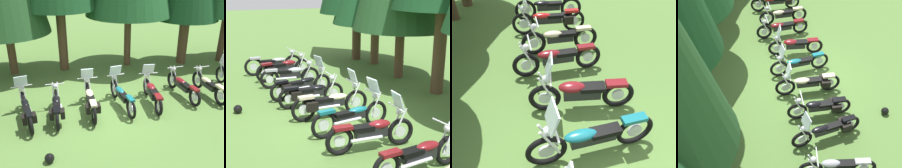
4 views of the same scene
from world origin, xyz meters
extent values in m
torus|color=black|center=(0.33, 0.85, 0.36)|extent=(0.25, 0.72, 0.72)
cylinder|color=silver|center=(0.33, 0.85, 0.36)|extent=(0.11, 0.28, 0.28)
torus|color=black|center=(0.69, -0.74, 0.36)|extent=(0.25, 0.72, 0.72)
cylinder|color=silver|center=(0.69, -0.74, 0.36)|extent=(0.11, 0.28, 0.28)
cube|color=black|center=(0.51, 0.05, 0.45)|extent=(0.36, 0.83, 0.20)
ellipsoid|color=#14606B|center=(0.46, 0.27, 0.57)|extent=(0.36, 0.61, 0.16)
cube|color=black|center=(0.56, -0.16, 0.54)|extent=(0.33, 0.57, 0.10)
cube|color=#14606B|center=(0.67, -0.66, 0.70)|extent=(0.27, 0.47, 0.08)
cylinder|color=silver|center=(0.27, 0.78, 0.66)|extent=(0.12, 0.34, 0.65)
cylinder|color=silver|center=(0.41, 0.81, 0.66)|extent=(0.12, 0.34, 0.65)
cylinder|color=silver|center=(0.36, 0.71, 0.99)|extent=(0.67, 0.18, 0.04)
sphere|color=silver|center=(0.34, 0.80, 0.87)|extent=(0.20, 0.20, 0.17)
cylinder|color=silver|center=(0.66, -0.09, 0.38)|extent=(0.26, 0.81, 0.08)
cube|color=silver|center=(0.35, 0.73, 1.17)|extent=(0.46, 0.25, 0.39)
torus|color=black|center=(1.62, 0.91, 0.34)|extent=(0.13, 0.69, 0.69)
cylinder|color=silver|center=(1.62, 0.91, 0.34)|extent=(0.06, 0.26, 0.26)
torus|color=black|center=(1.66, -0.66, 0.34)|extent=(0.13, 0.69, 0.69)
cylinder|color=silver|center=(1.66, -0.66, 0.34)|extent=(0.06, 0.26, 0.26)
cube|color=black|center=(1.64, 0.12, 0.46)|extent=(0.26, 0.78, 0.26)
ellipsoid|color=maroon|center=(1.64, 0.34, 0.62)|extent=(0.31, 0.56, 0.20)
cube|color=black|center=(1.65, -0.09, 0.59)|extent=(0.29, 0.52, 0.10)
cube|color=maroon|center=(1.66, -0.58, 0.66)|extent=(0.23, 0.45, 0.08)
cylinder|color=silver|center=(1.53, 0.84, 0.64)|extent=(0.05, 0.34, 0.65)
cylinder|color=silver|center=(1.71, 0.85, 0.64)|extent=(0.05, 0.34, 0.65)
cylinder|color=silver|center=(1.63, 0.77, 0.98)|extent=(0.74, 0.06, 0.04)
sphere|color=silver|center=(1.62, 0.86, 0.86)|extent=(0.17, 0.17, 0.17)
cylinder|color=silver|center=(1.80, -0.05, 0.36)|extent=(0.10, 0.78, 0.08)
cube|color=silver|center=(1.63, 0.79, 1.16)|extent=(0.44, 0.16, 0.39)
torus|color=black|center=(2.83, 1.39, 0.34)|extent=(0.24, 0.69, 0.68)
cylinder|color=silver|center=(2.83, 1.39, 0.34)|extent=(0.10, 0.26, 0.26)
torus|color=black|center=(3.15, -0.21, 0.34)|extent=(0.24, 0.69, 0.68)
cylinder|color=silver|center=(3.15, -0.21, 0.34)|extent=(0.10, 0.26, 0.26)
cube|color=black|center=(2.99, 0.59, 0.44)|extent=(0.36, 0.83, 0.23)
ellipsoid|color=maroon|center=(2.95, 0.81, 0.58)|extent=(0.37, 0.61, 0.18)
cube|color=black|center=(3.03, 0.37, 0.55)|extent=(0.35, 0.58, 0.10)
cube|color=maroon|center=(3.13, -0.13, 0.66)|extent=(0.28, 0.47, 0.08)
cylinder|color=silver|center=(2.77, 1.32, 0.64)|extent=(0.11, 0.34, 0.65)
cylinder|color=silver|center=(2.92, 1.35, 0.64)|extent=(0.11, 0.34, 0.65)
cylinder|color=silver|center=(2.86, 1.26, 0.98)|extent=(0.71, 0.17, 0.04)
sphere|color=silver|center=(2.84, 1.34, 0.86)|extent=(0.20, 0.20, 0.17)
cylinder|color=silver|center=(3.15, 0.44, 0.36)|extent=(0.23, 0.81, 0.08)
torus|color=black|center=(3.88, 1.26, 0.35)|extent=(0.23, 0.72, 0.71)
cylinder|color=silver|center=(3.88, 1.26, 0.35)|extent=(0.09, 0.27, 0.27)
torus|color=black|center=(4.13, -0.25, 0.35)|extent=(0.23, 0.72, 0.71)
cylinder|color=silver|center=(4.13, -0.25, 0.35)|extent=(0.09, 0.27, 0.27)
cube|color=black|center=(4.00, 0.51, 0.45)|extent=(0.33, 0.78, 0.22)
ellipsoid|color=beige|center=(3.97, 0.71, 0.59)|extent=(0.34, 0.57, 0.17)
cube|color=black|center=(4.04, 0.30, 0.56)|extent=(0.32, 0.54, 0.10)
cube|color=beige|center=(4.12, -0.17, 0.68)|extent=(0.26, 0.47, 0.08)
cylinder|color=silver|center=(3.81, 1.19, 0.65)|extent=(0.10, 0.34, 0.65)
cylinder|color=silver|center=(3.97, 1.21, 0.65)|extent=(0.10, 0.34, 0.65)
cylinder|color=silver|center=(3.90, 1.12, 0.99)|extent=(0.69, 0.15, 0.04)
sphere|color=silver|center=(3.89, 1.21, 0.87)|extent=(0.20, 0.20, 0.17)
cylinder|color=silver|center=(4.16, 0.36, 0.37)|extent=(0.20, 0.76, 0.08)
torus|color=black|center=(5.12, 1.66, 0.37)|extent=(0.18, 0.74, 0.74)
cylinder|color=silver|center=(5.12, 1.66, 0.37)|extent=(0.08, 0.29, 0.29)
torus|color=black|center=(5.29, 0.01, 0.37)|extent=(0.18, 0.74, 0.74)
cylinder|color=silver|center=(5.29, 0.01, 0.37)|extent=(0.08, 0.29, 0.29)
cube|color=black|center=(5.21, 0.83, 0.47)|extent=(0.28, 0.84, 0.23)
ellipsoid|color=#B21919|center=(5.18, 1.06, 0.61)|extent=(0.30, 0.61, 0.18)
cube|color=black|center=(5.23, 0.60, 0.58)|extent=(0.28, 0.57, 0.10)
cube|color=#B21919|center=(5.29, 0.09, 0.72)|extent=(0.22, 0.46, 0.08)
cylinder|color=silver|center=(5.05, 1.59, 0.67)|extent=(0.08, 0.34, 0.65)
cylinder|color=silver|center=(5.20, 1.60, 0.67)|extent=(0.08, 0.34, 0.65)
cylinder|color=silver|center=(5.13, 1.52, 1.00)|extent=(0.61, 0.10, 0.04)
sphere|color=silver|center=(5.12, 1.61, 0.88)|extent=(0.19, 0.19, 0.17)
cylinder|color=silver|center=(5.35, 0.66, 0.39)|extent=(0.17, 0.83, 0.08)
cube|color=black|center=(5.12, 0.19, 0.47)|extent=(0.17, 0.33, 0.26)
cube|color=black|center=(5.43, 0.22, 0.47)|extent=(0.17, 0.33, 0.26)
torus|color=black|center=(6.16, 1.67, 0.38)|extent=(0.20, 0.78, 0.77)
cylinder|color=silver|center=(6.16, 1.67, 0.38)|extent=(0.08, 0.30, 0.29)
torus|color=black|center=(6.33, 0.03, 0.38)|extent=(0.20, 0.78, 0.77)
cylinder|color=silver|center=(6.33, 0.03, 0.38)|extent=(0.08, 0.30, 0.29)
cube|color=black|center=(6.25, 0.85, 0.48)|extent=(0.31, 0.84, 0.22)
ellipsoid|color=black|center=(6.22, 1.08, 0.62)|extent=(0.34, 0.61, 0.17)
cube|color=black|center=(6.27, 0.63, 0.59)|extent=(0.31, 0.57, 0.10)
cylinder|color=silver|center=(6.09, 1.60, 0.68)|extent=(0.08, 0.34, 0.65)
cylinder|color=silver|center=(6.25, 1.62, 0.68)|extent=(0.08, 0.34, 0.65)
cylinder|color=silver|center=(6.40, 0.68, 0.40)|extent=(0.17, 0.82, 0.08)
camera|label=1|loc=(-0.91, -8.42, 4.86)|focal=42.96mm
camera|label=2|loc=(8.84, -3.14, 3.89)|focal=58.58mm
camera|label=3|loc=(-1.86, 0.66, 3.67)|focal=36.54mm
camera|label=4|loc=(-9.00, 1.06, 8.44)|focal=52.13mm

